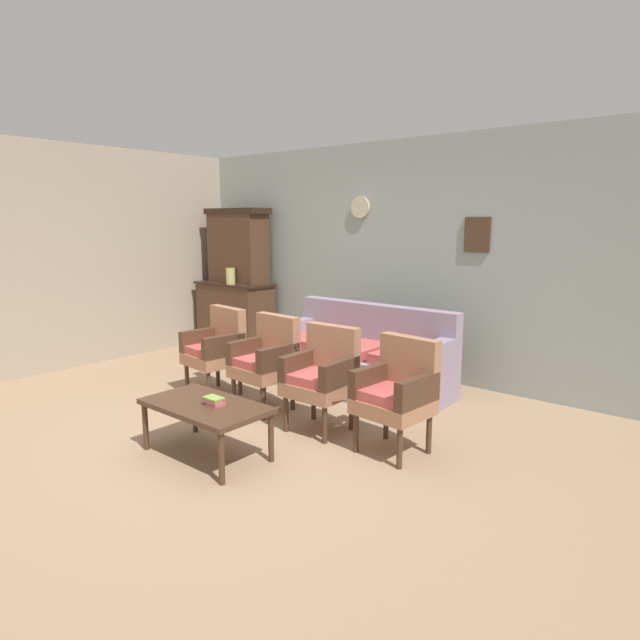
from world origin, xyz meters
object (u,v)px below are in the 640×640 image
armchair_by_doorway (266,358)px  vase_on_cabinet (231,276)px  armchair_near_couch_end (397,390)px  armchair_near_cabinet (322,374)px  coffee_table (206,409)px  side_cabinet (235,315)px  book_stack_on_table (214,401)px  armchair_row_middle (216,347)px  floral_couch (361,360)px

armchair_by_doorway → vase_on_cabinet: bearing=146.4°
armchair_near_couch_end → armchair_near_cabinet: bearing=-178.9°
vase_on_cabinet → armchair_near_couch_end: 3.92m
armchair_near_cabinet → coffee_table: (-0.33, -0.99, -0.12)m
side_cabinet → armchair_by_doorway: (2.23, -1.57, 0.03)m
book_stack_on_table → vase_on_cabinet: bearing=136.8°
armchair_row_middle → coffee_table: armchair_row_middle is taller
book_stack_on_table → coffee_table: bearing=-173.3°
vase_on_cabinet → book_stack_on_table: bearing=-43.2°
coffee_table → book_stack_on_table: (0.09, 0.01, 0.08)m
armchair_near_cabinet → vase_on_cabinet: bearing=152.8°
armchair_near_couch_end → armchair_row_middle: bearing=178.5°
vase_on_cabinet → floral_couch: size_ratio=0.11×
side_cabinet → vase_on_cabinet: bearing=-54.7°
armchair_row_middle → armchair_by_doorway: 0.75m
armchair_row_middle → armchair_near_couch_end: 2.24m
side_cabinet → coffee_table: (2.64, -2.64, -0.09)m
armchair_row_middle → armchair_near_cabinet: size_ratio=1.00×
floral_couch → armchair_by_doorway: size_ratio=2.18×
armchair_near_couch_end → coffee_table: armchair_near_couch_end is taller
side_cabinet → armchair_near_couch_end: 4.06m
armchair_near_cabinet → armchair_near_couch_end: bearing=1.1°
armchair_by_doorway → armchair_near_couch_end: bearing=-2.1°
armchair_by_doorway → coffee_table: 1.15m
floral_couch → armchair_row_middle: size_ratio=2.18×
vase_on_cabinet → armchair_near_couch_end: (3.60, -1.45, -0.54)m
side_cabinet → armchair_near_cabinet: 3.40m
armchair_by_doorway → coffee_table: bearing=-68.6°
armchair_near_cabinet → coffee_table: armchair_near_cabinet is taller
vase_on_cabinet → armchair_near_couch_end: size_ratio=0.25×
armchair_near_couch_end → side_cabinet: bearing=156.4°
side_cabinet → armchair_row_middle: 2.16m
floral_couch → book_stack_on_table: floral_couch is taller
armchair_row_middle → armchair_by_doorway: bearing=-0.3°
armchair_near_cabinet → book_stack_on_table: size_ratio=5.75×
armchair_near_couch_end → book_stack_on_table: bearing=-134.7°
floral_couch → armchair_near_couch_end: bearing=-44.3°
armchair_near_couch_end → book_stack_on_table: size_ratio=5.75×
side_cabinet → vase_on_cabinet: size_ratio=5.19×
vase_on_cabinet → armchair_by_doorway: size_ratio=0.25×
armchair_near_cabinet → book_stack_on_table: (-0.24, -0.98, -0.04)m
floral_couch → armchair_near_cabinet: same height
coffee_table → armchair_near_couch_end: bearing=43.1°
side_cabinet → vase_on_cabinet: (0.12, -0.18, 0.57)m
vase_on_cabinet → armchair_by_doorway: 2.58m
armchair_near_couch_end → coffee_table: 1.48m
floral_couch → armchair_by_doorway: bearing=-108.6°
floral_couch → armchair_near_cabinet: size_ratio=2.18×
side_cabinet → armchair_row_middle: (1.48, -1.57, 0.03)m
armchair_by_doorway → coffee_table: armchair_by_doorway is taller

